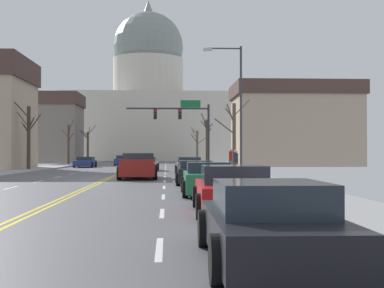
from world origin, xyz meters
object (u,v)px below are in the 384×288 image
(signal_gantry, at_px, (185,120))
(pickup_truck_near_02, at_px, (138,167))
(sedan_near_05, at_px, (233,191))
(sedan_oncoming_00, at_px, (85,162))
(pedestrian_01, at_px, (231,158))
(sedan_near_01, at_px, (189,166))
(sedan_near_00, at_px, (147,164))
(sedan_near_06, at_px, (270,225))
(sedan_oncoming_01, at_px, (123,160))
(street_lamp_right, at_px, (236,99))
(sedan_near_04, at_px, (208,179))
(pedestrian_00, at_px, (236,161))
(sedan_near_03, at_px, (195,173))

(signal_gantry, height_order, pickup_truck_near_02, signal_gantry)
(sedan_near_05, bearing_deg, signal_gantry, 90.11)
(sedan_oncoming_00, distance_m, pedestrian_01, 21.14)
(signal_gantry, relative_size, sedan_near_05, 1.68)
(sedan_near_01, relative_size, sedan_oncoming_00, 1.05)
(sedan_near_01, distance_m, sedan_oncoming_00, 20.73)
(sedan_near_00, distance_m, sedan_near_06, 39.18)
(sedan_oncoming_00, bearing_deg, sedan_oncoming_01, 70.30)
(pedestrian_01, bearing_deg, street_lamp_right, -95.14)
(sedan_oncoming_00, height_order, pedestrian_01, pedestrian_01)
(sedan_near_04, bearing_deg, sedan_near_05, -87.84)
(sedan_near_01, height_order, sedan_oncoming_00, sedan_near_01)
(street_lamp_right, distance_m, sedan_near_00, 16.17)
(signal_gantry, bearing_deg, pedestrian_00, -78.93)
(sedan_near_05, xyz_separation_m, sedan_near_06, (-0.27, -6.46, -0.03))
(street_lamp_right, xyz_separation_m, sedan_oncoming_00, (-13.09, 25.43, -4.37))
(sedan_near_06, bearing_deg, pickup_truck_near_02, 97.41)
(sedan_near_06, xyz_separation_m, sedan_oncoming_00, (-10.35, 50.09, -0.02))
(sedan_near_03, height_order, sedan_oncoming_01, sedan_oncoming_01)
(sedan_near_05, bearing_deg, sedan_near_00, 96.13)
(signal_gantry, distance_m, sedan_oncoming_00, 13.66)
(sedan_near_04, xyz_separation_m, sedan_near_05, (0.22, -5.94, -0.01))
(sedan_oncoming_01, bearing_deg, sedan_oncoming_00, -109.70)
(sedan_near_03, distance_m, sedan_oncoming_01, 40.86)
(signal_gantry, height_order, sedan_near_04, signal_gantry)
(sedan_near_04, distance_m, sedan_near_05, 5.94)
(sedan_near_00, xyz_separation_m, sedan_near_06, (3.23, -39.04, -0.01))
(sedan_near_00, bearing_deg, pedestrian_01, -35.16)
(street_lamp_right, height_order, sedan_near_01, street_lamp_right)
(sedan_near_00, relative_size, sedan_near_05, 0.96)
(sedan_near_06, distance_m, sedan_oncoming_00, 51.15)
(sedan_near_03, relative_size, pedestrian_00, 2.65)
(signal_gantry, xyz_separation_m, sedan_near_00, (-3.43, -3.43, -4.14))
(sedan_near_01, bearing_deg, sedan_near_00, 116.47)
(signal_gantry, distance_m, sedan_near_01, 11.04)
(signal_gantry, distance_m, street_lamp_right, 18.00)
(sedan_near_03, relative_size, sedan_oncoming_00, 0.98)
(pedestrian_01, bearing_deg, sedan_oncoming_00, 131.33)
(pickup_truck_near_02, height_order, sedan_oncoming_00, pickup_truck_near_02)
(sedan_near_03, distance_m, sedan_near_05, 12.72)
(sedan_oncoming_01, bearing_deg, sedan_near_01, -75.25)
(street_lamp_right, xyz_separation_m, sedan_near_03, (-2.80, -5.49, -4.33))
(street_lamp_right, relative_size, pickup_truck_near_02, 1.44)
(sedan_near_01, height_order, sedan_near_04, sedan_near_01)
(sedan_near_01, bearing_deg, sedan_near_06, -90.28)
(sedan_near_05, bearing_deg, sedan_near_06, -92.37)
(street_lamp_right, distance_m, sedan_near_06, 25.19)
(pedestrian_00, bearing_deg, sedan_oncoming_01, 107.63)
(sedan_near_01, bearing_deg, sedan_oncoming_01, 104.75)
(street_lamp_right, bearing_deg, sedan_oncoming_01, 105.66)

